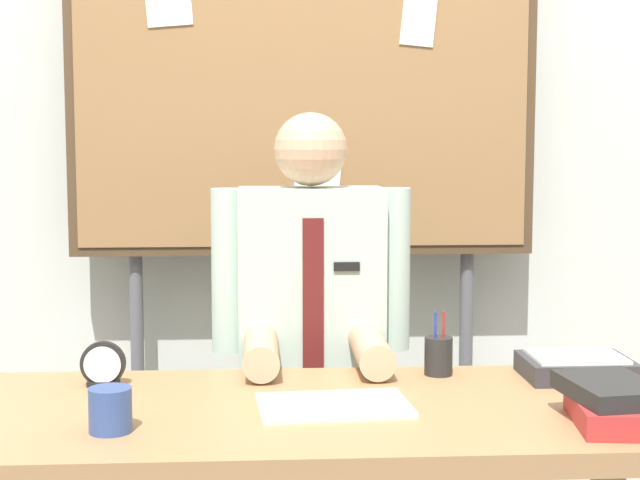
{
  "coord_description": "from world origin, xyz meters",
  "views": [
    {
      "loc": [
        -0.14,
        -2.1,
        1.33
      ],
      "look_at": [
        0.0,
        0.18,
        1.08
      ],
      "focal_mm": 54.85,
      "sensor_mm": 36.0,
      "label": 1
    }
  ],
  "objects_px": {
    "desk": "(325,447)",
    "coffee_mug": "(110,410)",
    "pen_holder": "(438,356)",
    "paper_tray": "(576,367)",
    "person": "(311,379)",
    "book_stack": "(615,404)",
    "bulletin_board": "(303,88)",
    "open_notebook": "(334,406)",
    "desk_clock": "(103,366)"
  },
  "relations": [
    {
      "from": "book_stack",
      "to": "pen_holder",
      "type": "distance_m",
      "value": 0.52
    },
    {
      "from": "open_notebook",
      "to": "paper_tray",
      "type": "distance_m",
      "value": 0.66
    },
    {
      "from": "open_notebook",
      "to": "pen_holder",
      "type": "height_order",
      "value": "pen_holder"
    },
    {
      "from": "bulletin_board",
      "to": "pen_holder",
      "type": "distance_m",
      "value": 1.09
    },
    {
      "from": "desk_clock",
      "to": "coffee_mug",
      "type": "relative_size",
      "value": 1.18
    },
    {
      "from": "desk_clock",
      "to": "paper_tray",
      "type": "distance_m",
      "value": 1.15
    },
    {
      "from": "person",
      "to": "coffee_mug",
      "type": "height_order",
      "value": "person"
    },
    {
      "from": "desk",
      "to": "desk_clock",
      "type": "xyz_separation_m",
      "value": [
        -0.52,
        0.21,
        0.14
      ]
    },
    {
      "from": "desk",
      "to": "person",
      "type": "relative_size",
      "value": 1.17
    },
    {
      "from": "coffee_mug",
      "to": "desk",
      "type": "bearing_deg",
      "value": 20.05
    },
    {
      "from": "person",
      "to": "desk_clock",
      "type": "xyz_separation_m",
      "value": [
        -0.52,
        -0.37,
        0.14
      ]
    },
    {
      "from": "open_notebook",
      "to": "paper_tray",
      "type": "height_order",
      "value": "paper_tray"
    },
    {
      "from": "open_notebook",
      "to": "desk",
      "type": "bearing_deg",
      "value": 131.44
    },
    {
      "from": "desk",
      "to": "paper_tray",
      "type": "bearing_deg",
      "value": 18.66
    },
    {
      "from": "desk",
      "to": "pen_holder",
      "type": "relative_size",
      "value": 10.18
    },
    {
      "from": "bulletin_board",
      "to": "book_stack",
      "type": "xyz_separation_m",
      "value": [
        0.59,
        -1.22,
        -0.7
      ]
    },
    {
      "from": "person",
      "to": "coffee_mug",
      "type": "xyz_separation_m",
      "value": [
        -0.44,
        -0.74,
        0.13
      ]
    },
    {
      "from": "bulletin_board",
      "to": "desk_clock",
      "type": "height_order",
      "value": "bulletin_board"
    },
    {
      "from": "desk",
      "to": "open_notebook",
      "type": "bearing_deg",
      "value": -48.56
    },
    {
      "from": "pen_holder",
      "to": "paper_tray",
      "type": "height_order",
      "value": "pen_holder"
    },
    {
      "from": "person",
      "to": "open_notebook",
      "type": "distance_m",
      "value": 0.61
    },
    {
      "from": "desk",
      "to": "open_notebook",
      "type": "distance_m",
      "value": 0.1
    },
    {
      "from": "bulletin_board",
      "to": "book_stack",
      "type": "distance_m",
      "value": 1.52
    },
    {
      "from": "coffee_mug",
      "to": "desk_clock",
      "type": "bearing_deg",
      "value": 101.11
    },
    {
      "from": "coffee_mug",
      "to": "pen_holder",
      "type": "height_order",
      "value": "pen_holder"
    },
    {
      "from": "pen_holder",
      "to": "desk",
      "type": "bearing_deg",
      "value": -138.69
    },
    {
      "from": "book_stack",
      "to": "desk_clock",
      "type": "bearing_deg",
      "value": 160.99
    },
    {
      "from": "desk",
      "to": "paper_tray",
      "type": "relative_size",
      "value": 6.27
    },
    {
      "from": "person",
      "to": "paper_tray",
      "type": "bearing_deg",
      "value": -29.93
    },
    {
      "from": "person",
      "to": "book_stack",
      "type": "height_order",
      "value": "person"
    },
    {
      "from": "desk",
      "to": "desk_clock",
      "type": "relative_size",
      "value": 15.22
    },
    {
      "from": "bulletin_board",
      "to": "coffee_mug",
      "type": "xyz_separation_m",
      "value": [
        -0.44,
        -1.2,
        -0.7
      ]
    },
    {
      "from": "open_notebook",
      "to": "coffee_mug",
      "type": "height_order",
      "value": "coffee_mug"
    },
    {
      "from": "person",
      "to": "desk",
      "type": "bearing_deg",
      "value": -90.0
    },
    {
      "from": "coffee_mug",
      "to": "bulletin_board",
      "type": "bearing_deg",
      "value": 69.77
    },
    {
      "from": "desk_clock",
      "to": "coffee_mug",
      "type": "xyz_separation_m",
      "value": [
        0.07,
        -0.37,
        -0.0
      ]
    },
    {
      "from": "bulletin_board",
      "to": "paper_tray",
      "type": "height_order",
      "value": "bulletin_board"
    },
    {
      "from": "open_notebook",
      "to": "bulletin_board",
      "type": "bearing_deg",
      "value": 90.96
    },
    {
      "from": "open_notebook",
      "to": "person",
      "type": "bearing_deg",
      "value": 91.69
    },
    {
      "from": "person",
      "to": "desk_clock",
      "type": "height_order",
      "value": "person"
    },
    {
      "from": "person",
      "to": "book_stack",
      "type": "bearing_deg",
      "value": -51.96
    },
    {
      "from": "desk",
      "to": "desk_clock",
      "type": "bearing_deg",
      "value": 158.1
    },
    {
      "from": "open_notebook",
      "to": "paper_tray",
      "type": "relative_size",
      "value": 1.26
    },
    {
      "from": "coffee_mug",
      "to": "open_notebook",
      "type": "bearing_deg",
      "value": 17.1
    },
    {
      "from": "coffee_mug",
      "to": "pen_holder",
      "type": "distance_m",
      "value": 0.86
    },
    {
      "from": "pen_holder",
      "to": "paper_tray",
      "type": "bearing_deg",
      "value": -8.66
    },
    {
      "from": "book_stack",
      "to": "desk",
      "type": "bearing_deg",
      "value": 163.61
    },
    {
      "from": "desk",
      "to": "coffee_mug",
      "type": "xyz_separation_m",
      "value": [
        -0.44,
        -0.16,
        0.14
      ]
    },
    {
      "from": "book_stack",
      "to": "paper_tray",
      "type": "relative_size",
      "value": 1.05
    },
    {
      "from": "desk_clock",
      "to": "paper_tray",
      "type": "relative_size",
      "value": 0.41
    }
  ]
}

